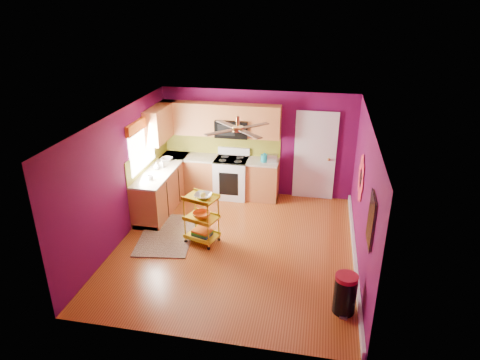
# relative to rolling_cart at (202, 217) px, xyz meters

# --- Properties ---
(ground) EXTENTS (5.00, 5.00, 0.00)m
(ground) POSITION_rel_rolling_cart_xyz_m (0.67, -0.02, -0.56)
(ground) COLOR brown
(ground) RESTS_ON ground
(room_envelope) EXTENTS (4.54, 5.04, 2.52)m
(room_envelope) POSITION_rel_rolling_cart_xyz_m (0.69, -0.02, 1.08)
(room_envelope) COLOR #5B0A40
(room_envelope) RESTS_ON ground
(lower_cabinets) EXTENTS (2.81, 2.31, 0.94)m
(lower_cabinets) POSITION_rel_rolling_cart_xyz_m (-0.68, 1.80, -0.12)
(lower_cabinets) COLOR #995429
(lower_cabinets) RESTS_ON ground
(electric_range) EXTENTS (0.76, 0.66, 1.13)m
(electric_range) POSITION_rel_rolling_cart_xyz_m (0.12, 2.16, -0.07)
(electric_range) COLOR white
(electric_range) RESTS_ON ground
(upper_cabinetry) EXTENTS (2.80, 2.30, 1.26)m
(upper_cabinetry) POSITION_rel_rolling_cart_xyz_m (-0.57, 2.16, 1.24)
(upper_cabinetry) COLOR #995429
(upper_cabinetry) RESTS_ON ground
(left_window) EXTENTS (0.08, 1.35, 1.08)m
(left_window) POSITION_rel_rolling_cart_xyz_m (-1.55, 1.03, 1.18)
(left_window) COLOR white
(left_window) RESTS_ON ground
(panel_door) EXTENTS (0.95, 0.11, 2.15)m
(panel_door) POSITION_rel_rolling_cart_xyz_m (2.02, 2.45, 0.47)
(panel_door) COLOR white
(panel_door) RESTS_ON ground
(right_wall_art) EXTENTS (0.04, 2.74, 1.04)m
(right_wall_art) POSITION_rel_rolling_cart_xyz_m (2.90, -0.36, 0.89)
(right_wall_art) COLOR black
(right_wall_art) RESTS_ON ground
(ceiling_fan) EXTENTS (1.01, 1.01, 0.26)m
(ceiling_fan) POSITION_rel_rolling_cart_xyz_m (0.67, 0.18, 1.73)
(ceiling_fan) COLOR #BF8C3F
(ceiling_fan) RESTS_ON ground
(shag_rug) EXTENTS (1.24, 1.79, 0.02)m
(shag_rug) POSITION_rel_rolling_cart_xyz_m (-0.78, 0.11, -0.54)
(shag_rug) COLOR black
(shag_rug) RESTS_ON ground
(rolling_cart) EXTENTS (0.70, 0.60, 1.08)m
(rolling_cart) POSITION_rel_rolling_cart_xyz_m (0.00, 0.00, 0.00)
(rolling_cart) COLOR gold
(rolling_cart) RESTS_ON ground
(trash_can) EXTENTS (0.39, 0.40, 0.65)m
(trash_can) POSITION_rel_rolling_cart_xyz_m (2.65, -1.52, -0.23)
(trash_can) COLOR black
(trash_can) RESTS_ON ground
(teal_kettle) EXTENTS (0.18, 0.18, 0.21)m
(teal_kettle) POSITION_rel_rolling_cart_xyz_m (0.89, 2.16, 0.47)
(teal_kettle) COLOR teal
(teal_kettle) RESTS_ON lower_cabinets
(toaster) EXTENTS (0.22, 0.15, 0.18)m
(toaster) POSITION_rel_rolling_cart_xyz_m (1.07, 2.17, 0.47)
(toaster) COLOR beige
(toaster) RESTS_ON lower_cabinets
(soap_bottle_a) EXTENTS (0.09, 0.09, 0.19)m
(soap_bottle_a) POSITION_rel_rolling_cart_xyz_m (-1.28, 1.36, 0.48)
(soap_bottle_a) COLOR #EA3F72
(soap_bottle_a) RESTS_ON lower_cabinets
(soap_bottle_b) EXTENTS (0.13, 0.13, 0.17)m
(soap_bottle_b) POSITION_rel_rolling_cart_xyz_m (-1.35, 1.22, 0.47)
(soap_bottle_b) COLOR white
(soap_bottle_b) RESTS_ON lower_cabinets
(counter_dish) EXTENTS (0.26, 0.26, 0.06)m
(counter_dish) POSITION_rel_rolling_cart_xyz_m (-1.33, 1.79, 0.42)
(counter_dish) COLOR white
(counter_dish) RESTS_ON lower_cabinets
(counter_cup) EXTENTS (0.13, 0.13, 0.10)m
(counter_cup) POSITION_rel_rolling_cart_xyz_m (-1.27, 0.66, 0.43)
(counter_cup) COLOR white
(counter_cup) RESTS_ON lower_cabinets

